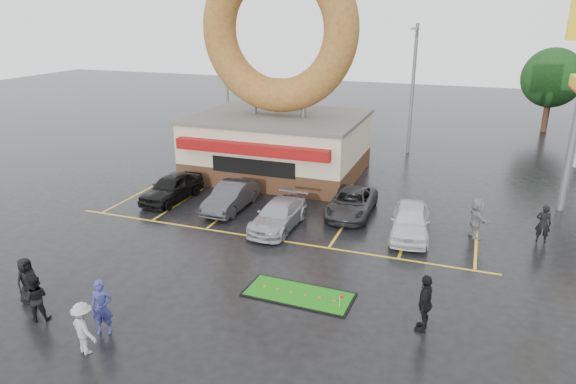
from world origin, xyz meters
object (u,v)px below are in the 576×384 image
(car_grey, at_px, (352,202))
(putting_green, at_px, (299,294))
(car_black, at_px, (172,187))
(car_dgrey, at_px, (231,196))
(streetlight_mid, at_px, (413,86))
(donut_shop, at_px, (278,103))
(streetlight_left, at_px, (226,79))
(car_white, at_px, (410,221))
(person_cameraman, at_px, (425,303))
(dumpster, at_px, (217,156))
(person_blue, at_px, (102,307))
(car_silver, at_px, (279,215))

(car_grey, bearing_deg, putting_green, -91.16)
(car_black, xyz_separation_m, car_dgrey, (3.62, -0.11, -0.03))
(streetlight_mid, relative_size, putting_green, 2.25)
(donut_shop, relative_size, putting_green, 3.38)
(streetlight_left, bearing_deg, car_white, -40.94)
(streetlight_mid, xyz_separation_m, car_grey, (-1.02, -13.28, -4.16))
(person_cameraman, relative_size, dumpster, 1.08)
(person_cameraman, bearing_deg, streetlight_left, -134.89)
(streetlight_mid, bearing_deg, car_dgrey, -115.47)
(car_white, relative_size, person_blue, 2.29)
(donut_shop, distance_m, dumpster, 5.90)
(car_black, height_order, car_silver, car_black)
(donut_shop, bearing_deg, car_white, -37.65)
(car_silver, bearing_deg, car_grey, 46.44)
(donut_shop, relative_size, car_black, 3.18)
(car_white, height_order, putting_green, car_white)
(person_blue, xyz_separation_m, person_cameraman, (9.49, 3.67, 0.05))
(streetlight_mid, distance_m, car_dgrey, 16.81)
(streetlight_left, height_order, streetlight_mid, same)
(streetlight_left, distance_m, person_blue, 26.49)
(car_black, xyz_separation_m, person_blue, (4.64, -11.35, 0.20))
(streetlight_mid, distance_m, person_cameraman, 22.88)
(streetlight_left, distance_m, car_black, 14.59)
(car_grey, height_order, car_white, car_white)
(person_blue, distance_m, person_cameraman, 10.17)
(streetlight_mid, distance_m, person_blue, 26.92)
(car_black, bearing_deg, person_cameraman, -24.75)
(streetlight_left, height_order, dumpster, streetlight_left)
(streetlight_left, height_order, car_silver, streetlight_left)
(car_silver, relative_size, putting_green, 1.09)
(car_black, xyz_separation_m, car_grey, (9.61, 1.32, -0.10))
(donut_shop, xyz_separation_m, putting_green, (6.06, -13.73, -4.43))
(streetlight_mid, bearing_deg, car_grey, -94.38)
(streetlight_left, xyz_separation_m, person_blue, (8.00, -24.95, -3.86))
(streetlight_left, xyz_separation_m, streetlight_mid, (14.00, 1.00, 0.00))
(car_white, distance_m, dumpster, 15.39)
(streetlight_mid, xyz_separation_m, person_blue, (-6.00, -25.95, -3.86))
(car_silver, height_order, dumpster, dumpster)
(car_dgrey, relative_size, car_silver, 0.96)
(car_white, bearing_deg, car_grey, 146.28)
(car_black, relative_size, car_dgrey, 1.01)
(car_white, bearing_deg, car_dgrey, 173.08)
(dumpster, bearing_deg, streetlight_left, 100.12)
(dumpster, bearing_deg, person_blue, -83.37)
(person_cameraman, bearing_deg, car_silver, -124.25)
(car_dgrey, bearing_deg, car_black, 178.80)
(car_black, relative_size, car_silver, 0.98)
(donut_shop, distance_m, car_grey, 8.89)
(car_grey, distance_m, person_cameraman, 10.08)
(car_dgrey, height_order, car_silver, car_dgrey)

